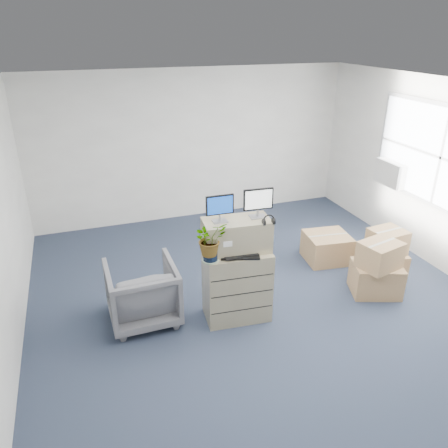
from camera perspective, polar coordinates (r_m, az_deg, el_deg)
The scene contains 18 objects.
ground at distance 5.90m, azimuth 5.63°, elevation -11.52°, with size 7.00×7.00×0.00m, color #252B43.
wall_back at distance 8.33m, azimuth -4.13°, elevation 10.18°, with size 6.00×0.02×2.80m, color beige.
window at distance 7.18m, azimuth 26.65°, elevation 7.76°, with size 0.07×2.72×1.52m.
ac_unit at distance 7.88m, azimuth 21.05°, elevation 6.24°, with size 0.24×0.60×0.40m, color beige.
filing_cabinet_lower at distance 5.57m, azimuth 1.69°, elevation -7.90°, with size 0.81×0.49×0.94m, color #9A8D6A.
filing_cabinet_upper at distance 5.28m, azimuth 1.64°, elevation -1.47°, with size 0.81×0.40×0.40m, color #9A8D6A.
monitor_left at distance 5.08m, azimuth -0.54°, elevation 2.24°, with size 0.34×0.13×0.33m.
monitor_right at distance 5.21m, azimuth 4.49°, elevation 2.96°, with size 0.37×0.15×0.36m.
headphones at distance 5.12m, azimuth 5.86°, elevation 0.49°, with size 0.14×0.14×0.02m, color black.
keyboard at distance 5.22m, azimuth 2.12°, elevation -4.16°, with size 0.46×0.19×0.02m, color black.
mouse at distance 5.30m, azimuth 5.05°, elevation -3.72°, with size 0.08×0.05×0.03m, color silver.
water_bottle at distance 5.34m, azimuth 2.93°, elevation -2.22°, with size 0.07×0.07×0.23m, color gray.
phone_dock at distance 5.34m, azimuth 1.33°, elevation -3.12°, with size 0.05×0.05×0.11m.
external_drive at distance 5.53m, azimuth 4.31°, elevation -2.27°, with size 0.19×0.14×0.06m, color black.
tissue_box at distance 5.48m, azimuth 5.20°, elevation -1.69°, with size 0.24×0.12×0.09m, color #46A1F0.
potted_plant at distance 5.03m, azimuth -1.83°, elevation -2.51°, with size 0.45×0.48×0.41m.
office_chair at distance 5.63m, azimuth -10.64°, elevation -8.47°, with size 0.84×0.79×0.87m, color #5E5D62.
cardboard_boxes at distance 6.78m, azimuth 17.68°, elevation -4.27°, with size 1.20×1.74×0.81m.
Camera 1 is at (-2.10, -4.29, 3.46)m, focal length 35.00 mm.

